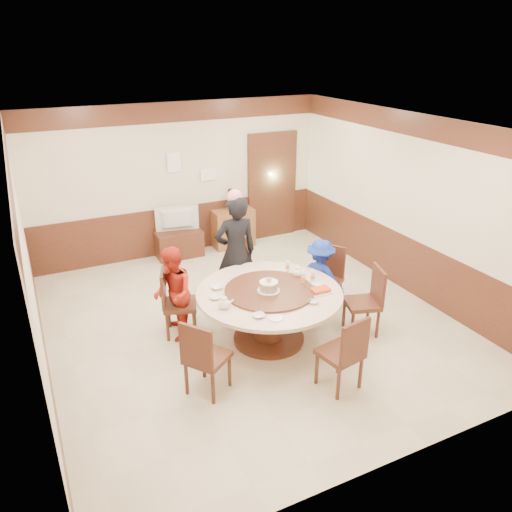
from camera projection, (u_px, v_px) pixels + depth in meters
name	position (u px, v px, depth m)	size (l,w,h in m)	color
room	(249.00, 253.00, 6.87)	(6.00, 6.04, 2.84)	beige
banquet_table	(269.00, 306.00, 6.62)	(1.92, 1.92, 0.78)	#4A2417
chair_0	(325.00, 290.00, 7.54)	(0.61, 0.61, 0.97)	#4A2417
chair_1	(246.00, 282.00, 7.80)	(0.50, 0.50, 0.97)	#4A2417
chair_2	(179.00, 314.00, 6.88)	(0.57, 0.56, 0.97)	#4A2417
chair_3	(207.00, 369.00, 5.73)	(0.62, 0.61, 0.97)	#4A2417
chair_4	(340.00, 365.00, 5.80)	(0.51, 0.52, 0.97)	#4A2417
chair_5	(363.00, 313.00, 6.91)	(0.56, 0.55, 0.97)	#4A2417
person_standing	(236.00, 253.00, 7.39)	(0.64, 0.42, 1.76)	black
person_red	(173.00, 294.00, 6.68)	(0.63, 0.49, 1.30)	#B42718
person_blue	(320.00, 277.00, 7.32)	(0.75, 0.43, 1.16)	navy
birthday_cake	(269.00, 286.00, 6.46)	(0.30, 0.30, 0.20)	white
teapot_left	(224.00, 304.00, 6.11)	(0.17, 0.15, 0.13)	white
teapot_right	(297.00, 273.00, 6.92)	(0.17, 0.15, 0.13)	white
bowl_0	(217.00, 287.00, 6.60)	(0.16, 0.16, 0.04)	white
bowl_1	(313.00, 302.00, 6.23)	(0.13, 0.13, 0.04)	white
bowl_2	(259.00, 316.00, 5.93)	(0.15, 0.15, 0.04)	white
bowl_3	(317.00, 285.00, 6.66)	(0.15, 0.15, 0.05)	white
bowl_4	(216.00, 297.00, 6.34)	(0.15, 0.15, 0.04)	white
saucer_near	(276.00, 318.00, 5.90)	(0.18, 0.18, 0.01)	white
saucer_far	(281.00, 270.00, 7.13)	(0.18, 0.18, 0.01)	white
shrimp_platter	(320.00, 291.00, 6.49)	(0.30, 0.20, 0.06)	white
bottle_0	(304.00, 278.00, 6.71)	(0.06, 0.06, 0.16)	white
bottle_1	(313.00, 276.00, 6.77)	(0.06, 0.06, 0.16)	white
bottle_2	(287.00, 266.00, 7.07)	(0.06, 0.06, 0.16)	white
tv_stand	(179.00, 244.00, 9.39)	(0.85, 0.45, 0.50)	#4A2417
television	(178.00, 220.00, 9.20)	(0.80, 0.11, 0.46)	gray
side_cabinet	(233.00, 228.00, 9.81)	(0.80, 0.40, 0.75)	brown
thermos	(231.00, 201.00, 9.57)	(0.15, 0.15, 0.38)	silver
notice_left	(174.00, 162.00, 8.99)	(0.25, 0.00, 0.35)	white
notice_right	(209.00, 175.00, 9.37)	(0.30, 0.00, 0.22)	white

